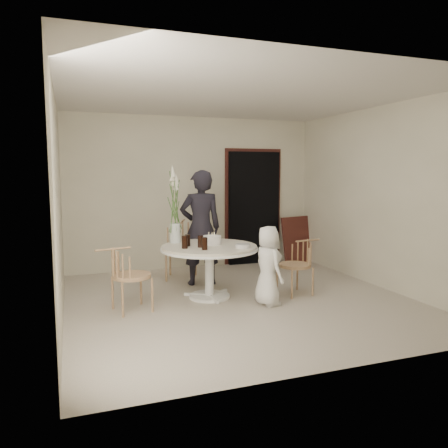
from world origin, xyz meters
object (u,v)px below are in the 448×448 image
object	(u,v)px
chair_far	(182,241)
boy	(268,266)
table	(209,254)
chair_right	(301,259)
girl	(201,228)
chair_left	(123,270)
birthday_cake	(212,240)
flower_vase	(175,208)

from	to	relation	value
chair_far	boy	distance (m)	2.01
table	boy	world-z (taller)	boy
chair_right	boy	distance (m)	0.75
girl	chair_right	bearing A→B (deg)	144.23
girl	boy	distance (m)	1.46
chair_right	chair_left	distance (m)	2.49
birthday_cake	flower_vase	world-z (taller)	flower_vase
chair_left	table	bearing A→B (deg)	-90.86
chair_left	boy	bearing A→B (deg)	-112.39
girl	flower_vase	world-z (taller)	flower_vase
table	chair_far	distance (m)	1.33
chair_right	flower_vase	world-z (taller)	flower_vase
table	chair_left	distance (m)	1.22
chair_left	girl	size ratio (longest dim) A/B	0.47
birthday_cake	girl	bearing A→B (deg)	86.78
chair_far	girl	world-z (taller)	girl
boy	flower_vase	bearing A→B (deg)	39.28
flower_vase	chair_left	bearing A→B (deg)	-141.75
boy	chair_far	bearing A→B (deg)	12.52
chair_far	chair_left	size ratio (longest dim) A/B	1.13
boy	birthday_cake	world-z (taller)	boy
table	boy	distance (m)	0.84
chair_left	boy	xyz separation A→B (m)	(1.82, -0.32, -0.01)
boy	flower_vase	distance (m)	1.56
birthday_cake	chair_far	bearing A→B (deg)	95.22
chair_left	flower_vase	xyz separation A→B (m)	(0.81, 0.64, 0.69)
chair_right	chair_left	size ratio (longest dim) A/B	0.94
birthday_cake	chair_left	bearing A→B (deg)	-165.80
flower_vase	chair_far	bearing A→B (deg)	70.36
table	birthday_cake	bearing A→B (deg)	48.53
boy	flower_vase	xyz separation A→B (m)	(-1.00, 0.96, 0.70)
table	birthday_cake	world-z (taller)	birthday_cake
chair_far	flower_vase	size ratio (longest dim) A/B	0.84
boy	chair_left	bearing A→B (deg)	73.05
flower_vase	birthday_cake	bearing A→B (deg)	-35.79
chair_right	girl	bearing A→B (deg)	-137.38
chair_left	boy	distance (m)	1.84
girl	flower_vase	xyz separation A→B (m)	(-0.49, -0.36, 0.34)
chair_far	boy	xyz separation A→B (m)	(0.67, -1.89, -0.08)
chair_far	flower_vase	distance (m)	1.17
table	chair_left	bearing A→B (deg)	-168.39
table	birthday_cake	size ratio (longest dim) A/B	5.28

